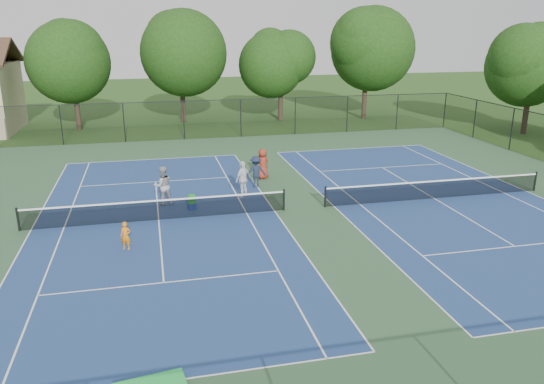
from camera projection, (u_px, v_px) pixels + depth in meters
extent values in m
plane|color=#234716|center=(305.00, 209.00, 25.90)|extent=(140.00, 140.00, 0.00)
cube|color=#325831|center=(305.00, 209.00, 25.90)|extent=(36.00, 36.00, 0.01)
cube|color=navy|center=(159.00, 220.00, 24.38)|extent=(10.97, 23.77, 0.00)
cube|color=white|center=(154.00, 159.00, 35.42)|extent=(10.97, 0.06, 0.00)
cube|color=white|center=(172.00, 381.00, 13.34)|extent=(10.97, 0.06, 0.00)
cube|color=white|center=(31.00, 230.00, 23.20)|extent=(0.06, 23.77, 0.00)
cube|color=white|center=(274.00, 211.00, 25.57)|extent=(0.06, 23.77, 0.00)
cube|color=white|center=(64.00, 227.00, 23.49)|extent=(0.06, 23.77, 0.00)
cube|color=white|center=(247.00, 213.00, 25.27)|extent=(0.06, 23.77, 0.00)
cube|color=white|center=(156.00, 182.00, 30.33)|extent=(8.23, 0.06, 0.00)
cube|color=white|center=(164.00, 283.00, 18.44)|extent=(8.23, 0.06, 0.00)
cube|color=white|center=(159.00, 220.00, 24.38)|extent=(0.06, 12.80, 0.00)
cylinder|color=black|center=(18.00, 219.00, 22.94)|extent=(0.10, 0.10, 1.07)
cylinder|color=black|center=(284.00, 200.00, 25.51)|extent=(0.10, 0.10, 1.07)
cube|color=black|center=(158.00, 211.00, 24.25)|extent=(11.90, 0.01, 0.90)
cube|color=white|center=(157.00, 201.00, 24.10)|extent=(11.90, 0.04, 0.07)
cube|color=navy|center=(434.00, 198.00, 27.41)|extent=(10.97, 23.77, 0.00)
cube|color=white|center=(351.00, 149.00, 38.45)|extent=(10.97, 0.06, 0.00)
cube|color=white|center=(334.00, 206.00, 26.23)|extent=(0.06, 23.77, 0.00)
cube|color=white|center=(526.00, 191.00, 28.60)|extent=(0.06, 23.77, 0.00)
cube|color=white|center=(360.00, 204.00, 26.52)|extent=(0.06, 23.77, 0.00)
cube|color=white|center=(504.00, 193.00, 28.30)|extent=(0.06, 23.77, 0.00)
cube|color=white|center=(382.00, 168.00, 33.36)|extent=(8.23, 0.06, 0.00)
cube|color=white|center=(515.00, 246.00, 21.47)|extent=(8.23, 0.06, 0.00)
cube|color=white|center=(434.00, 198.00, 27.41)|extent=(0.06, 12.80, 0.00)
cylinder|color=black|center=(325.00, 197.00, 25.97)|extent=(0.10, 0.10, 1.07)
cylinder|color=black|center=(535.00, 181.00, 28.54)|extent=(0.10, 0.10, 1.07)
cube|color=black|center=(435.00, 190.00, 27.27)|extent=(11.90, 0.01, 0.90)
cube|color=white|center=(436.00, 181.00, 27.13)|extent=(11.90, 0.04, 0.07)
cylinder|color=black|center=(61.00, 125.00, 39.25)|extent=(0.08, 0.08, 3.00)
cylinder|color=black|center=(124.00, 123.00, 40.22)|extent=(0.08, 0.08, 3.00)
cylinder|color=black|center=(184.00, 120.00, 41.20)|extent=(0.08, 0.08, 3.00)
cylinder|color=black|center=(241.00, 118.00, 42.17)|extent=(0.08, 0.08, 3.00)
cylinder|color=black|center=(295.00, 116.00, 43.14)|extent=(0.08, 0.08, 3.00)
cylinder|color=black|center=(347.00, 114.00, 44.12)|extent=(0.08, 0.08, 3.00)
cylinder|color=black|center=(397.00, 112.00, 45.09)|extent=(0.08, 0.08, 3.00)
cylinder|color=black|center=(445.00, 110.00, 46.07)|extent=(0.08, 0.08, 3.00)
cylinder|color=black|center=(512.00, 129.00, 37.71)|extent=(0.08, 0.08, 3.00)
cylinder|color=black|center=(475.00, 119.00, 41.89)|extent=(0.08, 0.08, 3.00)
cube|color=black|center=(241.00, 118.00, 42.17)|extent=(36.00, 0.01, 3.00)
cube|color=black|center=(240.00, 99.00, 41.72)|extent=(36.00, 0.05, 0.05)
cylinder|color=#2D2116|center=(77.00, 108.00, 44.82)|extent=(0.44, 0.44, 3.78)
sphere|color=#14360E|center=(72.00, 62.00, 43.69)|extent=(6.80, 6.80, 6.80)
sphere|color=#14360E|center=(71.00, 54.00, 43.49)|extent=(5.58, 5.58, 5.58)
sphere|color=#14360E|center=(70.00, 46.00, 43.29)|extent=(4.35, 4.35, 4.35)
cylinder|color=#2D2116|center=(183.00, 100.00, 48.57)|extent=(0.44, 0.44, 4.14)
sphere|color=#14360E|center=(180.00, 53.00, 47.32)|extent=(7.60, 7.60, 7.60)
sphere|color=#14360E|center=(180.00, 45.00, 47.13)|extent=(6.23, 6.23, 6.23)
sphere|color=#14360E|center=(180.00, 38.00, 46.94)|extent=(4.86, 4.86, 4.86)
cylinder|color=#2D2116|center=(280.00, 102.00, 49.69)|extent=(0.44, 0.44, 3.42)
sphere|color=#14360E|center=(281.00, 65.00, 48.68)|extent=(6.00, 6.00, 6.00)
sphere|color=#14360E|center=(281.00, 57.00, 48.47)|extent=(4.92, 4.92, 4.92)
sphere|color=#14360E|center=(281.00, 49.00, 48.26)|extent=(3.84, 3.84, 3.84)
cylinder|color=#2D2116|center=(365.00, 96.00, 50.36)|extent=(0.44, 0.44, 4.32)
sphere|color=#14360E|center=(367.00, 49.00, 49.06)|extent=(7.80, 7.80, 7.80)
sphere|color=#14360E|center=(367.00, 42.00, 48.88)|extent=(6.40, 6.40, 6.40)
sphere|color=#14360E|center=(368.00, 35.00, 48.70)|extent=(4.99, 4.99, 4.99)
cylinder|color=#2D2116|center=(526.00, 112.00, 43.34)|extent=(0.44, 0.44, 3.60)
sphere|color=#14360E|center=(533.00, 67.00, 42.25)|extent=(6.60, 6.60, 6.60)
sphere|color=#14360E|center=(534.00, 58.00, 42.05)|extent=(5.41, 5.41, 5.41)
sphere|color=#14360E|center=(535.00, 49.00, 41.85)|extent=(4.22, 4.22, 4.22)
imported|color=orange|center=(126.00, 236.00, 21.06)|extent=(0.49, 0.40, 1.15)
imported|color=#99999C|center=(163.00, 186.00, 26.24)|extent=(1.09, 0.93, 1.96)
imported|color=white|center=(243.00, 179.00, 27.49)|extent=(1.15, 1.07, 1.90)
imported|color=#192239|center=(256.00, 172.00, 29.17)|extent=(1.14, 0.66, 1.76)
imported|color=maroon|center=(263.00, 164.00, 30.75)|extent=(1.02, 0.87, 1.77)
cube|color=navy|center=(192.00, 206.00, 25.75)|extent=(0.45, 0.42, 0.33)
cube|color=green|center=(192.00, 199.00, 25.64)|extent=(0.40, 0.36, 0.41)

